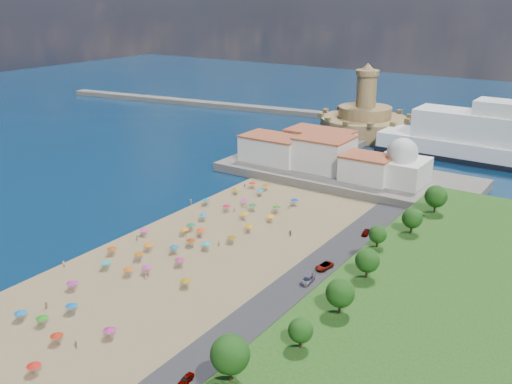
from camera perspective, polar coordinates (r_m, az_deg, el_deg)
The scene contains 11 objects.
ground at distance 149.63m, azimuth -6.65°, elevation -5.25°, with size 700.00×700.00×0.00m, color #071938.
terrace at distance 202.05m, azimuth 9.03°, elevation 1.69°, with size 90.00×36.00×3.00m, color #59544C.
jetty at distance 241.58m, azimuth 7.86°, elevation 4.60°, with size 18.00×70.00×2.40m, color #59544C.
breakwater at distance 329.91m, azimuth -4.12°, elevation 8.71°, with size 200.00×7.00×2.60m, color #59544C.
waterfront_buildings at distance 206.31m, azimuth 5.92°, elevation 4.05°, with size 57.00×29.00×11.00m.
domed_building at distance 191.04m, azimuth 14.32°, elevation 2.63°, with size 16.00×16.00×15.00m.
fortress at distance 266.95m, azimuth 10.80°, elevation 7.06°, with size 40.00×40.00×32.40m.
beach_parasols at distance 144.73m, azimuth -8.70°, elevation -5.30°, with size 31.90×113.79×2.20m.
beachgoers at distance 151.56m, azimuth -5.58°, elevation -4.41°, with size 39.30×92.39×1.89m.
parked_cars at distance 131.59m, azimuth 5.88°, elevation -8.16°, with size 3.19×77.68×1.45m.
hillside_trees at distance 116.27m, azimuth 9.76°, elevation -7.42°, with size 10.94×106.58×7.78m.
Camera 1 is at (89.56, -102.61, 61.96)m, focal length 40.00 mm.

